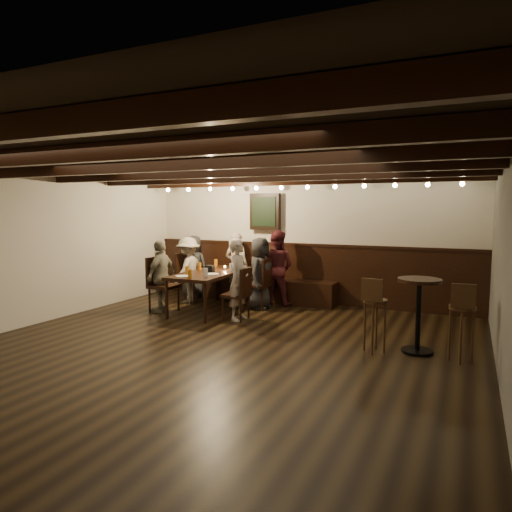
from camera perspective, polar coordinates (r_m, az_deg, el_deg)
The scene contains 27 objects.
room at distance 7.80m, azimuth 1.03°, elevation 0.51°, with size 7.00×7.00×7.00m.
dining_table at distance 8.15m, azimuth -5.62°, elevation -2.37°, with size 0.90×1.88×0.69m.
chair_left_near at distance 8.95m, azimuth -8.27°, elevation -3.89°, with size 0.45×0.45×0.96m.
chair_left_far at distance 8.20m, azimuth -11.54°, elevation -4.82°, with size 0.46×0.46×0.97m.
chair_right_near at distance 8.30m, azimuth 0.28°, elevation -4.69°, with size 0.43×0.43×0.91m.
chair_right_far at distance 7.50m, azimuth -2.40°, elevation -5.98°, with size 0.41×0.41×0.86m.
person_bench_left at distance 9.37m, azimuth -7.82°, elevation -1.32°, with size 0.62×0.40×1.27m, color #28282B.
person_bench_centre at distance 9.07m, azimuth -2.44°, elevation -1.27°, with size 0.49×0.32×1.34m, color gray.
person_bench_right at distance 8.58m, azimuth 2.56°, elevation -1.47°, with size 0.68×0.53×1.41m, color #551D22.
person_left_near at distance 8.91m, azimuth -8.47°, elevation -1.72°, with size 0.82×0.47×1.26m, color gray.
person_left_far at distance 8.16m, azimuth -11.77°, elevation -2.48°, with size 0.74×0.31×1.27m, color gray.
person_right_near at distance 8.23m, azimuth 0.48°, elevation -2.17°, with size 0.63×0.41×1.30m, color black.
person_right_far at distance 7.41m, azimuth -2.19°, elevation -2.95°, with size 0.49×0.32×1.33m, color #B3A497.
pint_a at distance 8.88m, azimuth -5.05°, elevation -0.85°, with size 0.07×0.07×0.14m, color #BF7219.
pint_b at distance 8.60m, azimuth -2.09°, elevation -1.05°, with size 0.07×0.07×0.14m, color #BF7219.
pint_c at distance 8.37m, azimuth -7.10°, elevation -1.29°, with size 0.07×0.07×0.14m, color #BF7219.
pint_d at distance 8.17m, azimuth -3.11°, elevation -1.43°, with size 0.07×0.07×0.14m, color silver.
pint_e at distance 7.86m, azimuth -8.61°, elevation -1.78°, with size 0.07×0.07×0.14m, color #BF7219.
pint_f at distance 7.56m, azimuth -6.29°, elevation -2.06°, with size 0.07×0.07×0.14m, color silver.
pint_g at distance 7.42m, azimuth -8.24°, elevation -2.23°, with size 0.07×0.07×0.14m, color #BF7219.
plate_near at distance 7.62m, azimuth -9.14°, elevation -2.51°, with size 0.24×0.24×0.01m, color white.
plate_far at distance 7.80m, azimuth -5.51°, elevation -2.27°, with size 0.24×0.24×0.01m, color white.
condiment_caddy at distance 8.09m, azimuth -5.79°, elevation -1.59°, with size 0.15×0.10×0.12m, color black.
candle at distance 8.35m, azimuth -3.91°, elevation -1.59°, with size 0.05×0.05×0.05m, color beige.
high_top_table at distance 6.09m, azimuth 19.67°, elevation -5.70°, with size 0.53×0.53×0.95m.
bar_stool_left at distance 6.02m, azimuth 14.59°, elevation -8.26°, with size 0.30×0.32×0.96m.
bar_stool_right at distance 5.97m, azimuth 24.27°, elevation -8.71°, with size 0.30×0.31×0.96m.
Camera 1 is at (2.90, -4.87, 1.82)m, focal length 32.00 mm.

